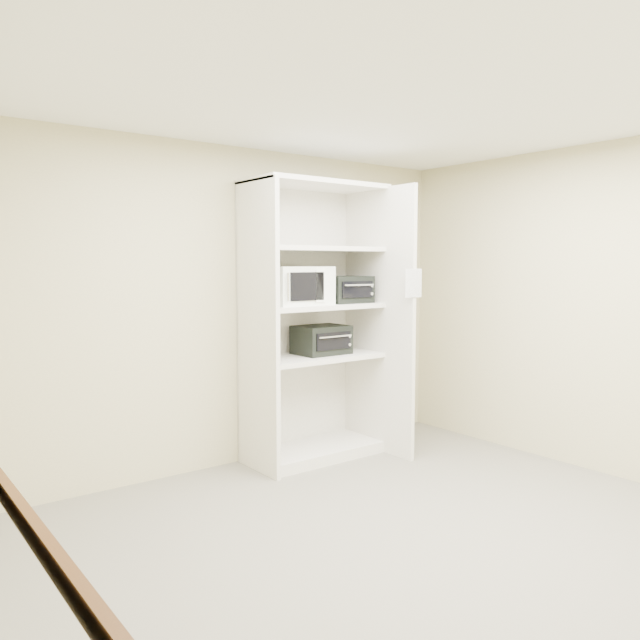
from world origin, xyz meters
TOP-DOWN VIEW (x-y plane):
  - floor at (0.00, 0.00)m, footprint 4.50×4.00m
  - ceiling at (0.00, 0.00)m, footprint 4.50×4.00m
  - wall_back at (0.00, 2.00)m, footprint 4.50×0.02m
  - wall_right at (2.25, 0.00)m, footprint 0.02×4.00m
  - shelving_unit at (0.67, 1.70)m, footprint 1.24×0.92m
  - microwave at (0.43, 1.72)m, footprint 0.55×0.42m
  - toaster_oven_upper at (0.93, 1.65)m, footprint 0.42×0.32m
  - toaster_oven_lower at (0.70, 1.71)m, footprint 0.46×0.35m
  - paper_sign at (1.20, 1.07)m, footprint 0.19×0.01m

SIDE VIEW (x-z plane):
  - floor at x=0.00m, z-range -0.01..0.01m
  - toaster_oven_lower at x=0.70m, z-range 0.92..1.17m
  - shelving_unit at x=0.67m, z-range -0.08..2.34m
  - wall_back at x=0.00m, z-range 0.00..2.70m
  - wall_right at x=2.25m, z-range 0.00..2.70m
  - toaster_oven_upper at x=0.93m, z-range 1.37..1.61m
  - microwave at x=0.43m, z-range 1.37..1.70m
  - paper_sign at x=1.20m, z-range 1.44..1.68m
  - ceiling at x=0.00m, z-range 2.70..2.71m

